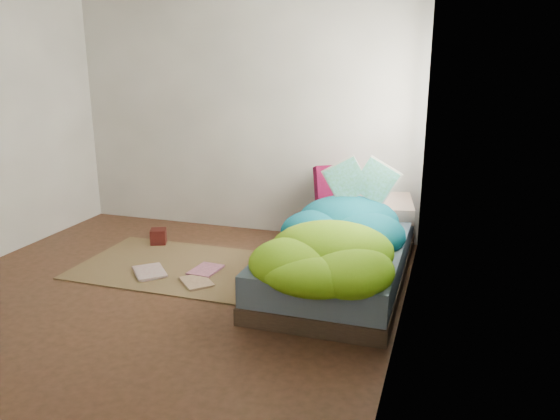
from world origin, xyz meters
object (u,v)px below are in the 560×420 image
object	(u,v)px
bed	(340,259)
floor_book_a	(135,274)
open_book	(362,169)
wooden_box	(158,236)
floor_book_b	(195,269)
pillow_magenta	(337,188)

from	to	relation	value
bed	floor_book_a	world-z (taller)	bed
open_book	wooden_box	size ratio (longest dim) A/B	3.60
floor_book_b	floor_book_a	bearing A→B (deg)	-142.19
bed	floor_book_a	size ratio (longest dim) A/B	6.32
bed	pillow_magenta	size ratio (longest dim) A/B	4.89
open_book	floor_book_b	world-z (taller)	open_book
bed	wooden_box	world-z (taller)	bed
open_book	bed	bearing A→B (deg)	-110.32
pillow_magenta	floor_book_b	world-z (taller)	pillow_magenta
open_book	wooden_box	xyz separation A→B (m)	(-1.88, -0.06, -0.75)
open_book	pillow_magenta	bearing A→B (deg)	114.40
bed	floor_book_b	distance (m)	1.20
floor_book_a	floor_book_b	size ratio (longest dim) A/B	1.12
open_book	floor_book_b	bearing A→B (deg)	-162.61
pillow_magenta	floor_book_a	distance (m)	1.96
wooden_box	open_book	bearing A→B (deg)	1.80
wooden_box	pillow_magenta	bearing A→B (deg)	19.24
pillow_magenta	floor_book_b	xyz separation A→B (m)	(-0.96, -1.06, -0.52)
wooden_box	floor_book_a	size ratio (longest dim) A/B	0.44
bed	floor_book_a	distance (m)	1.65
floor_book_a	open_book	bearing A→B (deg)	-15.60
floor_book_b	wooden_box	bearing A→B (deg)	146.25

